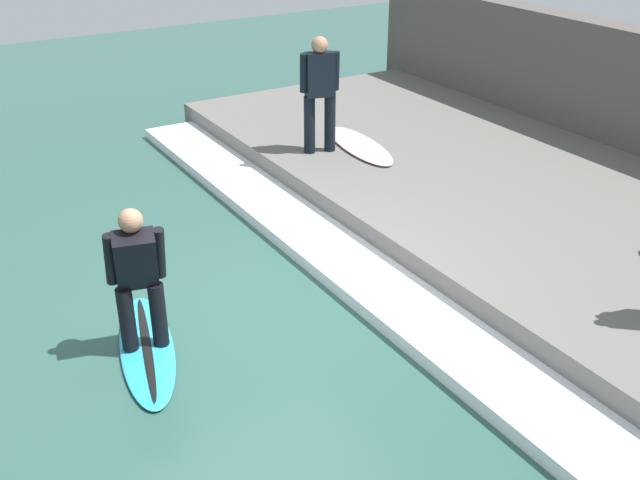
{
  "coord_description": "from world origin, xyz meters",
  "views": [
    {
      "loc": [
        -2.82,
        -5.56,
        4.04
      ],
      "look_at": [
        0.57,
        0.0,
        0.7
      ],
      "focal_mm": 42.0,
      "sensor_mm": 36.0,
      "label": 1
    }
  ],
  "objects_px": {
    "surfer_waiting_far": "(320,89)",
    "surfboard_waiting_far": "(360,145)",
    "surfboard_riding": "(147,348)",
    "surfer_riding": "(137,273)"
  },
  "relations": [
    {
      "from": "surfboard_riding",
      "to": "surfboard_waiting_far",
      "type": "xyz_separation_m",
      "value": [
        4.14,
        2.65,
        0.37
      ]
    },
    {
      "from": "surfer_riding",
      "to": "surfer_waiting_far",
      "type": "xyz_separation_m",
      "value": [
        3.57,
        2.81,
        0.44
      ]
    },
    {
      "from": "surfer_waiting_far",
      "to": "surfboard_waiting_far",
      "type": "distance_m",
      "value": 1.05
    },
    {
      "from": "surfboard_waiting_far",
      "to": "surfboard_riding",
      "type": "bearing_deg",
      "value": -147.4
    },
    {
      "from": "surfer_waiting_far",
      "to": "surfboard_waiting_far",
      "type": "xyz_separation_m",
      "value": [
        0.57,
        -0.16,
        -0.86
      ]
    },
    {
      "from": "surfer_riding",
      "to": "surfer_waiting_far",
      "type": "bearing_deg",
      "value": 38.19
    },
    {
      "from": "surfer_riding",
      "to": "surfer_waiting_far",
      "type": "distance_m",
      "value": 4.56
    },
    {
      "from": "surfboard_riding",
      "to": "surfboard_waiting_far",
      "type": "distance_m",
      "value": 4.93
    },
    {
      "from": "surfboard_riding",
      "to": "surfer_riding",
      "type": "height_order",
      "value": "surfer_riding"
    },
    {
      "from": "surfboard_riding",
      "to": "surfer_riding",
      "type": "relative_size",
      "value": 1.38
    }
  ]
}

